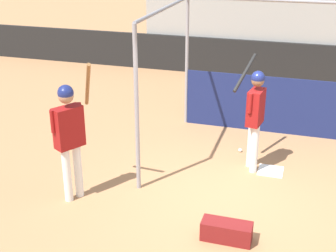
{
  "coord_description": "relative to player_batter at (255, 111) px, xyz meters",
  "views": [
    {
      "loc": [
        1.02,
        -6.48,
        3.98
      ],
      "look_at": [
        -1.04,
        0.23,
        1.05
      ],
      "focal_mm": 50.0,
      "sensor_mm": 36.0,
      "label": 1
    }
  ],
  "objects": [
    {
      "name": "player_waiting",
      "position": [
        -2.58,
        -1.84,
        0.06
      ],
      "size": [
        0.61,
        0.83,
        2.24
      ],
      "rotation": [
        0.0,
        0.0,
        1.04
      ],
      "color": "white",
      "rests_on": "ground"
    },
    {
      "name": "equipment_bag",
      "position": [
        -0.04,
        -2.24,
        -0.97
      ],
      "size": [
        0.7,
        0.28,
        0.28
      ],
      "color": "maroon",
      "rests_on": "ground"
    },
    {
      "name": "bleacher_section",
      "position": [
        -0.25,
        7.07,
        0.06
      ],
      "size": [
        7.6,
        2.4,
        2.36
      ],
      "color": "#9E9E99",
      "rests_on": "ground"
    },
    {
      "name": "home_plate",
      "position": [
        0.36,
        -0.01,
        -1.11
      ],
      "size": [
        0.44,
        0.44,
        0.02
      ],
      "color": "white",
      "rests_on": "ground"
    },
    {
      "name": "player_batter",
      "position": [
        0.0,
        0.0,
        0.0
      ],
      "size": [
        0.55,
        0.91,
        1.97
      ],
      "rotation": [
        0.0,
        0.0,
        1.41
      ],
      "color": "white",
      "rests_on": "ground"
    },
    {
      "name": "ground_plane",
      "position": [
        -0.25,
        -1.16,
        -1.11
      ],
      "size": [
        60.0,
        60.0,
        0.0
      ],
      "primitive_type": "plane",
      "color": "#A8754C"
    },
    {
      "name": "batting_cage",
      "position": [
        0.09,
        1.27,
        0.05
      ],
      "size": [
        3.65,
        3.13,
        2.78
      ],
      "color": "gray",
      "rests_on": "ground"
    },
    {
      "name": "outfield_wall",
      "position": [
        -0.25,
        5.81,
        -0.58
      ],
      "size": [
        24.0,
        0.12,
        1.08
      ],
      "color": "black",
      "rests_on": "ground"
    },
    {
      "name": "baseball",
      "position": [
        -0.29,
        0.63,
        -1.08
      ],
      "size": [
        0.07,
        0.07,
        0.07
      ],
      "color": "white",
      "rests_on": "ground"
    }
  ]
}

